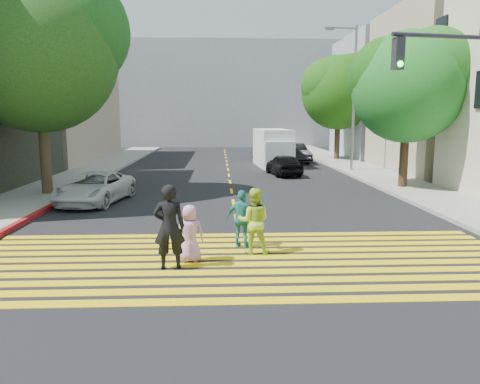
{
  "coord_description": "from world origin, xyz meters",
  "views": [
    {
      "loc": [
        -0.55,
        -9.51,
        3.42
      ],
      "look_at": [
        0.0,
        3.0,
        1.4
      ],
      "focal_mm": 35.0,
      "sensor_mm": 36.0,
      "label": 1
    }
  ],
  "objects": [
    {
      "name": "dark_car_near",
      "position": [
        3.24,
        17.76,
        0.64
      ],
      "size": [
        2.0,
        3.9,
        1.27
      ],
      "primitive_type": "imported",
      "rotation": [
        0.0,
        0.0,
        3.28
      ],
      "color": "black",
      "rests_on": "ground"
    },
    {
      "name": "sidewalk_left",
      "position": [
        -8.5,
        22.0,
        0.07
      ],
      "size": [
        3.0,
        40.0,
        0.15
      ],
      "primitive_type": "cube",
      "color": "gray",
      "rests_on": "ground"
    },
    {
      "name": "tree_right_near",
      "position": [
        8.21,
        12.12,
        5.04
      ],
      "size": [
        6.99,
        6.79,
        7.44
      ],
      "rotation": [
        0.0,
        0.0,
        -0.44
      ],
      "color": "#392414",
      "rests_on": "ground"
    },
    {
      "name": "backdrop_block",
      "position": [
        0.0,
        48.0,
        6.0
      ],
      "size": [
        30.0,
        8.0,
        12.0
      ],
      "primitive_type": "cube",
      "color": "gray",
      "rests_on": "ground"
    },
    {
      "name": "white_sedan",
      "position": [
        -5.53,
        9.17,
        0.61
      ],
      "size": [
        2.72,
        4.68,
        1.22
      ],
      "primitive_type": "imported",
      "rotation": [
        0.0,
        0.0,
        -0.16
      ],
      "color": "silver",
      "rests_on": "ground"
    },
    {
      "name": "sidewalk_right",
      "position": [
        8.5,
        15.0,
        0.07
      ],
      "size": [
        3.0,
        60.0,
        0.15
      ],
      "primitive_type": "cube",
      "color": "gray",
      "rests_on": "ground"
    },
    {
      "name": "tree_left",
      "position": [
        -7.94,
        10.93,
        6.37
      ],
      "size": [
        7.6,
        7.19,
        9.45
      ],
      "rotation": [
        0.0,
        0.0,
        0.1
      ],
      "color": "#423220",
      "rests_on": "ground"
    },
    {
      "name": "white_van",
      "position": [
        3.18,
        22.72,
        1.22
      ],
      "size": [
        2.38,
        5.55,
        2.56
      ],
      "rotation": [
        0.0,
        0.0,
        0.07
      ],
      "color": "silver",
      "rests_on": "ground"
    },
    {
      "name": "lane_line",
      "position": [
        0.0,
        22.5,
        0.01
      ],
      "size": [
        0.12,
        34.4,
        0.01
      ],
      "color": "yellow",
      "rests_on": "ground"
    },
    {
      "name": "ground",
      "position": [
        0.0,
        0.0,
        0.0
      ],
      "size": [
        120.0,
        120.0,
        0.0
      ],
      "primitive_type": "plane",
      "color": "black"
    },
    {
      "name": "street_lamp",
      "position": [
        7.53,
        19.29,
        5.08
      ],
      "size": [
        2.0,
        0.36,
        8.85
      ],
      "rotation": [
        0.0,
        0.0,
        0.09
      ],
      "color": "slate",
      "rests_on": "ground"
    },
    {
      "name": "pedestrian_man",
      "position": [
        -1.69,
        0.81,
        0.97
      ],
      "size": [
        0.74,
        0.52,
        1.94
      ],
      "primitive_type": "imported",
      "rotation": [
        0.0,
        0.0,
        3.22
      ],
      "color": "black",
      "rests_on": "ground"
    },
    {
      "name": "building_right_grey",
      "position": [
        15.0,
        30.0,
        5.0
      ],
      "size": [
        10.0,
        10.0,
        10.0
      ],
      "primitive_type": "cube",
      "color": "gray",
      "rests_on": "ground"
    },
    {
      "name": "building_right_tan",
      "position": [
        15.0,
        19.0,
        5.0
      ],
      "size": [
        10.0,
        10.0,
        10.0
      ],
      "primitive_type": "cube",
      "color": "tan",
      "rests_on": "ground"
    },
    {
      "name": "silver_car",
      "position": [
        3.09,
        28.29,
        0.61
      ],
      "size": [
        2.11,
        4.33,
        1.21
      ],
      "primitive_type": "imported",
      "rotation": [
        0.0,
        0.0,
        3.24
      ],
      "color": "#9B9B9B",
      "rests_on": "ground"
    },
    {
      "name": "pedestrian_woman",
      "position": [
        0.3,
        1.92,
        0.83
      ],
      "size": [
        0.88,
        0.72,
        1.67
      ],
      "primitive_type": "imported",
      "rotation": [
        0.0,
        0.0,
        3.03
      ],
      "color": "#B7D838",
      "rests_on": "ground"
    },
    {
      "name": "curb_red",
      "position": [
        -6.9,
        6.0,
        0.08
      ],
      "size": [
        0.2,
        8.0,
        0.16
      ],
      "primitive_type": "cube",
      "color": "maroon",
      "rests_on": "ground"
    },
    {
      "name": "tree_right_far",
      "position": [
        8.74,
        26.88,
        5.56
      ],
      "size": [
        6.47,
        6.02,
        8.24
      ],
      "rotation": [
        0.0,
        0.0,
        0.06
      ],
      "color": "black",
      "rests_on": "ground"
    },
    {
      "name": "dark_car_parked",
      "position": [
        5.02,
        25.25,
        0.73
      ],
      "size": [
        2.14,
        4.63,
        1.47
      ],
      "primitive_type": "imported",
      "rotation": [
        0.0,
        0.0,
        0.13
      ],
      "color": "black",
      "rests_on": "ground"
    },
    {
      "name": "pedestrian_extra",
      "position": [
        0.04,
        2.5,
        0.76
      ],
      "size": [
        0.96,
        0.61,
        1.53
      ],
      "primitive_type": "imported",
      "rotation": [
        0.0,
        0.0,
        2.85
      ],
      "color": "teal",
      "rests_on": "ground"
    },
    {
      "name": "crosswalk",
      "position": [
        0.0,
        1.28,
        0.01
      ],
      "size": [
        13.4,
        5.3,
        0.01
      ],
      "color": "yellow",
      "rests_on": "ground"
    },
    {
      "name": "building_left_tan",
      "position": [
        -16.0,
        28.0,
        5.0
      ],
      "size": [
        12.0,
        16.0,
        10.0
      ],
      "primitive_type": "cube",
      "color": "tan",
      "rests_on": "ground"
    },
    {
      "name": "pedestrian_child",
      "position": [
        -1.26,
        1.29,
        0.69
      ],
      "size": [
        0.75,
        0.57,
        1.38
      ],
      "primitive_type": "imported",
      "rotation": [
        0.0,
        0.0,
        3.35
      ],
      "color": "#D595C4",
      "rests_on": "ground"
    }
  ]
}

